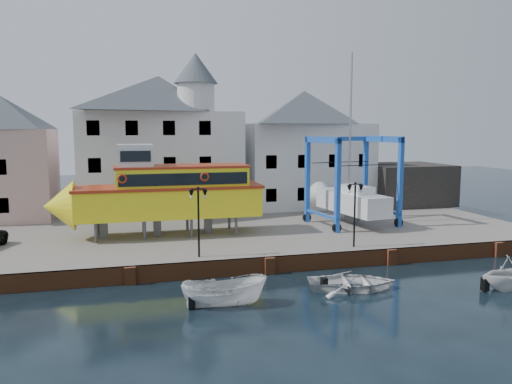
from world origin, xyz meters
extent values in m
plane|color=black|center=(0.00, 0.00, 0.00)|extent=(140.00, 140.00, 0.00)
cube|color=#605C56|center=(0.00, 11.00, 0.50)|extent=(44.00, 22.00, 1.00)
cube|color=brown|center=(0.00, 0.12, 0.50)|extent=(44.00, 0.25, 1.00)
cube|color=brown|center=(-8.00, -0.05, 0.50)|extent=(0.60, 0.36, 1.00)
cube|color=brown|center=(0.00, -0.05, 0.50)|extent=(0.60, 0.36, 1.00)
cube|color=brown|center=(8.00, -0.05, 0.50)|extent=(0.60, 0.36, 1.00)
cube|color=brown|center=(16.00, -0.05, 0.50)|extent=(0.60, 0.36, 1.00)
cube|color=#C09691|center=(-18.00, 18.00, 4.75)|extent=(8.00, 7.00, 7.50)
pyramid|color=#393D44|center=(-18.00, 18.00, 9.90)|extent=(8.00, 7.00, 2.80)
cube|color=black|center=(-17.50, 14.54, 2.60)|extent=(1.00, 0.08, 1.20)
cube|color=black|center=(-17.50, 14.54, 5.60)|extent=(1.00, 0.08, 1.20)
cube|color=white|center=(-5.00, 18.50, 5.50)|extent=(14.00, 8.00, 9.00)
pyramid|color=#393D44|center=(-5.00, 18.50, 11.60)|extent=(14.00, 8.00, 3.20)
cube|color=black|center=(-10.50, 14.54, 2.60)|extent=(1.00, 0.08, 1.20)
cube|color=black|center=(-7.50, 14.54, 2.60)|extent=(1.00, 0.08, 1.20)
cube|color=black|center=(-4.50, 14.54, 2.60)|extent=(1.00, 0.08, 1.20)
cube|color=black|center=(-1.50, 14.54, 2.60)|extent=(1.00, 0.08, 1.20)
cube|color=black|center=(-10.50, 14.54, 5.60)|extent=(1.00, 0.08, 1.20)
cube|color=black|center=(-7.50, 14.54, 5.60)|extent=(1.00, 0.08, 1.20)
cube|color=black|center=(-4.50, 14.54, 5.60)|extent=(1.00, 0.08, 1.20)
cube|color=black|center=(-1.50, 14.54, 5.60)|extent=(1.00, 0.08, 1.20)
cube|color=black|center=(-10.50, 14.54, 8.60)|extent=(1.00, 0.08, 1.20)
cube|color=black|center=(-7.50, 14.54, 8.60)|extent=(1.00, 0.08, 1.20)
cube|color=black|center=(-4.50, 14.54, 8.60)|extent=(1.00, 0.08, 1.20)
cube|color=black|center=(-1.50, 14.54, 8.60)|extent=(1.00, 0.08, 1.20)
cylinder|color=white|center=(-2.00, 16.10, 11.20)|extent=(3.20, 3.20, 2.40)
cone|color=#393D44|center=(-2.00, 16.10, 13.70)|extent=(3.80, 3.80, 2.60)
cube|color=white|center=(9.00, 19.00, 5.00)|extent=(12.00, 8.00, 8.00)
pyramid|color=#393D44|center=(9.00, 19.00, 10.60)|extent=(12.00, 8.00, 3.20)
cube|color=black|center=(4.50, 15.04, 2.60)|extent=(1.00, 0.08, 1.20)
cube|color=black|center=(7.50, 15.04, 2.60)|extent=(1.00, 0.08, 1.20)
cube|color=black|center=(10.50, 15.04, 2.60)|extent=(1.00, 0.08, 1.20)
cube|color=black|center=(13.50, 15.04, 2.60)|extent=(1.00, 0.08, 1.20)
cube|color=black|center=(4.50, 15.04, 5.60)|extent=(1.00, 0.08, 1.20)
cube|color=black|center=(7.50, 15.04, 5.60)|extent=(1.00, 0.08, 1.20)
cube|color=black|center=(10.50, 15.04, 5.60)|extent=(1.00, 0.08, 1.20)
cube|color=black|center=(13.50, 15.04, 5.60)|extent=(1.00, 0.08, 1.20)
cube|color=black|center=(19.00, 17.00, 3.00)|extent=(8.00, 7.00, 4.00)
cylinder|color=black|center=(-4.00, 1.20, 3.00)|extent=(0.12, 0.12, 4.00)
cube|color=black|center=(-4.00, 1.20, 5.05)|extent=(0.90, 0.06, 0.06)
sphere|color=black|center=(-4.00, 1.20, 5.12)|extent=(0.16, 0.16, 0.16)
cone|color=black|center=(-4.40, 1.20, 4.78)|extent=(0.32, 0.32, 0.45)
sphere|color=silver|center=(-4.40, 1.20, 4.60)|extent=(0.18, 0.18, 0.18)
cone|color=black|center=(-3.60, 1.20, 4.78)|extent=(0.32, 0.32, 0.45)
sphere|color=silver|center=(-3.60, 1.20, 4.60)|extent=(0.18, 0.18, 0.18)
cylinder|color=black|center=(6.00, 1.20, 3.00)|extent=(0.12, 0.12, 4.00)
cube|color=black|center=(6.00, 1.20, 5.05)|extent=(0.90, 0.06, 0.06)
sphere|color=black|center=(6.00, 1.20, 5.12)|extent=(0.16, 0.16, 0.16)
cone|color=black|center=(5.60, 1.20, 4.78)|extent=(0.32, 0.32, 0.45)
sphere|color=silver|center=(5.60, 1.20, 4.60)|extent=(0.18, 0.18, 0.18)
cone|color=black|center=(6.40, 1.20, 4.78)|extent=(0.32, 0.32, 0.45)
sphere|color=silver|center=(6.40, 1.20, 4.60)|extent=(0.18, 0.18, 0.18)
cylinder|color=#59595E|center=(-10.13, 6.56, 1.68)|extent=(0.20, 0.20, 1.36)
cylinder|color=#59595E|center=(-10.12, 9.11, 1.68)|extent=(0.20, 0.20, 1.36)
cylinder|color=#59595E|center=(-6.95, 6.55, 1.68)|extent=(0.20, 0.20, 1.36)
cylinder|color=#59595E|center=(-6.94, 9.09, 1.68)|extent=(0.20, 0.20, 1.36)
cylinder|color=#59595E|center=(-3.76, 6.53, 1.68)|extent=(0.20, 0.20, 1.36)
cylinder|color=#59595E|center=(-3.75, 9.08, 1.68)|extent=(0.20, 0.20, 1.36)
cylinder|color=#59595E|center=(-0.58, 6.52, 1.68)|extent=(0.20, 0.20, 1.36)
cylinder|color=#59595E|center=(-0.57, 9.07, 1.68)|extent=(0.20, 0.20, 1.36)
cube|color=#59595E|center=(-9.67, 7.83, 1.68)|extent=(0.55, 0.46, 1.36)
cube|color=#59595E|center=(-6.03, 7.82, 1.68)|extent=(0.55, 0.46, 1.36)
cube|color=#59595E|center=(-2.39, 7.80, 1.68)|extent=(0.55, 0.46, 1.36)
cube|color=yellow|center=(-5.12, 7.81, 3.36)|extent=(12.75, 3.51, 2.00)
cone|color=yellow|center=(-12.49, 7.84, 3.36)|extent=(2.02, 3.46, 3.46)
cube|color=#9D2C14|center=(-5.12, 7.81, 4.46)|extent=(13.02, 3.66, 0.20)
cube|color=yellow|center=(-4.21, 7.81, 5.09)|extent=(9.11, 3.13, 1.46)
cube|color=black|center=(-4.22, 6.23, 5.14)|extent=(8.73, 0.10, 0.82)
cube|color=black|center=(-4.21, 9.39, 5.14)|extent=(8.73, 0.10, 0.82)
cube|color=#9D2C14|center=(-4.21, 7.81, 5.90)|extent=(9.29, 3.22, 0.16)
cube|color=silver|center=(-7.40, 7.82, 6.65)|extent=(2.37, 2.37, 1.66)
cube|color=black|center=(-7.40, 6.61, 6.72)|extent=(1.99, 0.07, 0.73)
torus|color=#9D2C14|center=(-8.31, 6.20, 5.28)|extent=(0.64, 0.13, 0.64)
torus|color=#9D2C14|center=(-2.85, 6.18, 5.28)|extent=(0.64, 0.13, 0.64)
cube|color=blue|center=(6.73, 5.58, 4.44)|extent=(0.39, 0.39, 6.89)
cylinder|color=black|center=(6.73, 5.58, 1.34)|extent=(0.72, 0.34, 0.69)
cube|color=blue|center=(6.09, 10.11, 4.44)|extent=(0.39, 0.39, 6.89)
cylinder|color=black|center=(6.09, 10.11, 1.34)|extent=(0.72, 0.34, 0.69)
cube|color=blue|center=(12.24, 6.35, 4.44)|extent=(0.39, 0.39, 6.89)
cylinder|color=black|center=(12.24, 6.35, 1.34)|extent=(0.72, 0.34, 0.69)
cube|color=blue|center=(11.60, 10.89, 4.44)|extent=(0.39, 0.39, 6.89)
cylinder|color=black|center=(11.60, 10.89, 1.34)|extent=(0.72, 0.34, 0.69)
cube|color=blue|center=(6.41, 7.85, 7.72)|extent=(1.03, 4.92, 0.48)
cube|color=blue|center=(6.41, 7.85, 1.98)|extent=(0.92, 4.91, 0.21)
cube|color=blue|center=(11.92, 8.62, 7.72)|extent=(1.03, 4.92, 0.48)
cube|color=blue|center=(11.92, 8.62, 1.98)|extent=(0.92, 4.91, 0.21)
cube|color=blue|center=(8.85, 10.50, 7.72)|extent=(5.90, 1.16, 0.34)
cube|color=silver|center=(9.17, 8.23, 2.77)|extent=(3.27, 7.63, 1.57)
cone|color=silver|center=(8.56, 12.57, 2.77)|extent=(2.46, 1.87, 2.26)
cube|color=#59595E|center=(9.17, 8.23, 1.64)|extent=(0.48, 1.79, 0.69)
cube|color=silver|center=(9.23, 7.75, 3.85)|extent=(1.97, 3.14, 0.59)
cylinder|color=#99999E|center=(9.10, 8.72, 8.97)|extent=(0.18, 0.18, 10.83)
cube|color=black|center=(9.41, 6.48, 5.83)|extent=(5.27, 0.86, 0.05)
cube|color=black|center=(8.92, 9.99, 5.83)|extent=(5.27, 0.86, 0.05)
imported|color=silver|center=(-3.60, -4.64, 0.00)|extent=(4.31, 1.98, 1.61)
imported|color=silver|center=(3.51, -3.81, 0.00)|extent=(5.37, 4.38, 0.97)
imported|color=silver|center=(11.72, -5.98, 0.00)|extent=(3.95, 3.47, 1.97)
camera|label=1|loc=(-7.99, -27.57, 8.57)|focal=35.00mm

